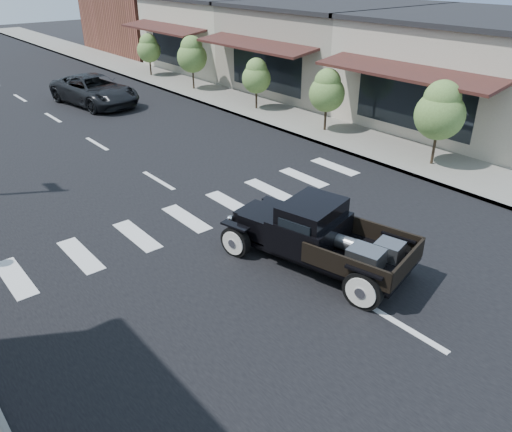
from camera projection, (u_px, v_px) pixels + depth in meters
ground at (302, 267)px, 12.29m from camera, size 120.00×120.00×0.00m
road at (69, 127)px, 22.54m from camera, size 14.00×80.00×0.02m
road_markings at (119, 157)px, 19.13m from camera, size 12.00×60.00×0.06m
sidewalk_right at (221, 97)px, 27.35m from camera, size 3.00×80.00×0.15m
storefront_near at (479, 72)px, 22.55m from camera, size 10.00×9.00×4.50m
storefront_mid at (331, 48)px, 28.70m from camera, size 10.00×9.00×4.50m
storefront_far at (236, 33)px, 34.85m from camera, size 10.00×9.00×4.50m
far_building_right at (166, 4)px, 41.40m from camera, size 11.00×10.00×7.00m
small_tree_a at (438, 125)px, 17.49m from camera, size 1.73×1.73×2.89m
small_tree_b at (326, 101)px, 21.20m from camera, size 1.52×1.52×2.53m
small_tree_c at (256, 84)px, 24.42m from camera, size 1.41×1.41×2.35m
small_tree_d at (192, 63)px, 28.17m from camera, size 1.68×1.68×2.80m
small_tree_e at (149, 55)px, 31.65m from camera, size 1.47×1.47×2.45m
hotrod_pickup at (319, 235)px, 12.03m from camera, size 3.31×5.21×1.67m
second_car at (95, 91)px, 25.76m from camera, size 3.22×5.69×1.50m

